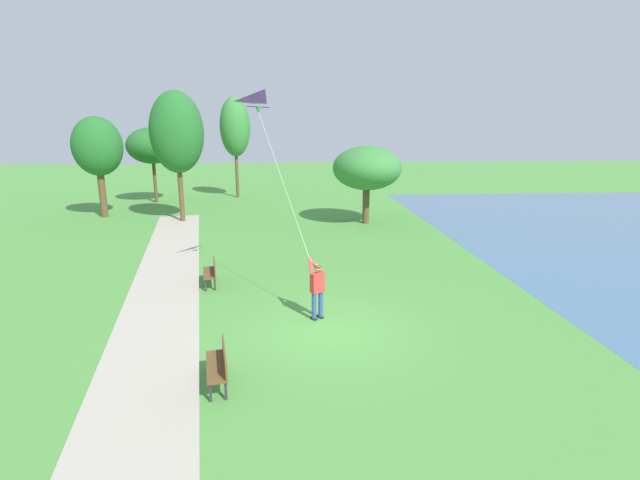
# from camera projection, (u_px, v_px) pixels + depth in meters

# --- Properties ---
(ground_plane) EXTENTS (120.00, 120.00, 0.00)m
(ground_plane) POSITION_uv_depth(u_px,v_px,m) (328.00, 331.00, 13.36)
(ground_plane) COLOR #4C8E3D
(walkway_path) EXTENTS (8.00, 31.92, 0.02)m
(walkway_path) POSITION_uv_depth(u_px,v_px,m) (160.00, 309.00, 14.94)
(walkway_path) COLOR #ADA393
(walkway_path) RESTS_ON ground
(person_kite_flyer) EXTENTS (0.52, 0.62, 1.83)m
(person_kite_flyer) POSITION_uv_depth(u_px,v_px,m) (317.00, 286.00, 13.95)
(person_kite_flyer) COLOR #232328
(person_kite_flyer) RESTS_ON ground
(flying_kite) EXTENTS (1.94, 3.28, 4.98)m
(flying_kite) POSITION_uv_depth(u_px,v_px,m) (265.00, 103.00, 15.33)
(flying_kite) COLOR purple
(park_bench_near_walkway) EXTENTS (0.70, 1.55, 0.88)m
(park_bench_near_walkway) POSITION_uv_depth(u_px,v_px,m) (220.00, 363.00, 10.51)
(park_bench_near_walkway) COLOR brown
(park_bench_near_walkway) RESTS_ON ground
(park_bench_far_walkway) EXTENTS (0.70, 1.55, 0.88)m
(park_bench_far_walkway) POSITION_uv_depth(u_px,v_px,m) (211.00, 271.00, 17.10)
(park_bench_far_walkway) COLOR brown
(park_bench_far_walkway) RESTS_ON ground
(tree_horizon_far) EXTENTS (2.34, 2.62, 7.82)m
(tree_horizon_far) POSITION_uv_depth(u_px,v_px,m) (235.00, 127.00, 36.45)
(tree_horizon_far) COLOR brown
(tree_horizon_far) RESTS_ON ground
(tree_lakeside_near) EXTENTS (3.11, 2.78, 7.64)m
(tree_lakeside_near) POSITION_uv_depth(u_px,v_px,m) (177.00, 133.00, 27.22)
(tree_lakeside_near) COLOR brown
(tree_lakeside_near) RESTS_ON ground
(tree_behind_path) EXTENTS (3.97, 4.52, 4.52)m
(tree_behind_path) POSITION_uv_depth(u_px,v_px,m) (367.00, 168.00, 27.11)
(tree_behind_path) COLOR brown
(tree_behind_path) RESTS_ON ground
(tree_treeline_center) EXTENTS (3.03, 2.51, 6.21)m
(tree_treeline_center) POSITION_uv_depth(u_px,v_px,m) (97.00, 147.00, 28.74)
(tree_treeline_center) COLOR brown
(tree_treeline_center) RESTS_ON ground
(tree_lakeside_far) EXTENTS (3.65, 3.68, 5.51)m
(tree_lakeside_far) POSITION_uv_depth(u_px,v_px,m) (152.00, 146.00, 34.31)
(tree_lakeside_far) COLOR brown
(tree_lakeside_far) RESTS_ON ground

